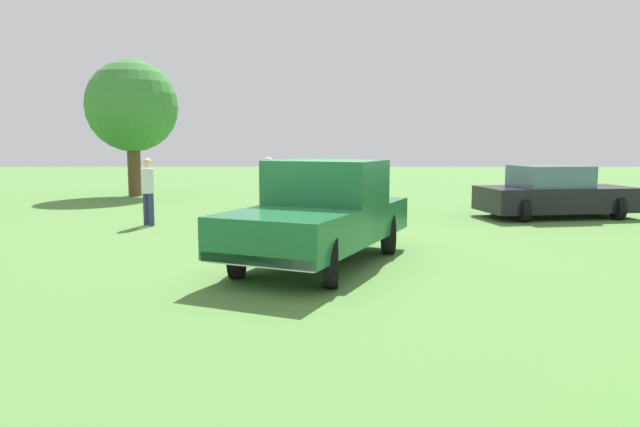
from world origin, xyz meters
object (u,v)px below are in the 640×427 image
at_px(sedan_near, 554,194).
at_px(person_visitor, 269,189).
at_px(person_bystander, 148,188).
at_px(pickup_truck, 323,211).
at_px(tree_back_left, 132,107).

bearing_deg(sedan_near, person_visitor, -173.09).
height_order(person_bystander, person_visitor, person_visitor).
distance_m(pickup_truck, person_bystander, 6.44).
relative_size(pickup_truck, person_bystander, 2.84).
height_order(person_bystander, tree_back_left, tree_back_left).
xyz_separation_m(sedan_near, person_bystander, (1.69, -11.03, 0.30)).
relative_size(person_bystander, tree_back_left, 0.33).
height_order(sedan_near, tree_back_left, tree_back_left).
xyz_separation_m(person_visitor, tree_back_left, (-8.92, -6.14, 2.49)).
relative_size(sedan_near, person_visitor, 2.54).
bearing_deg(person_visitor, person_bystander, -4.18).
bearing_deg(person_bystander, sedan_near, 131.86).
distance_m(person_bystander, person_visitor, 3.22).
height_order(person_visitor, tree_back_left, tree_back_left).
xyz_separation_m(pickup_truck, tree_back_left, (-12.90, -7.44, 2.55)).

